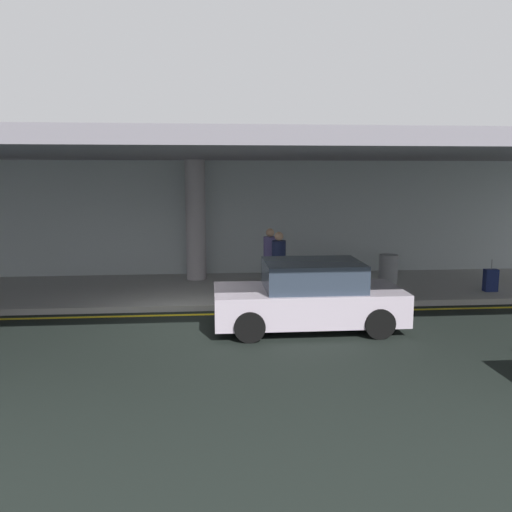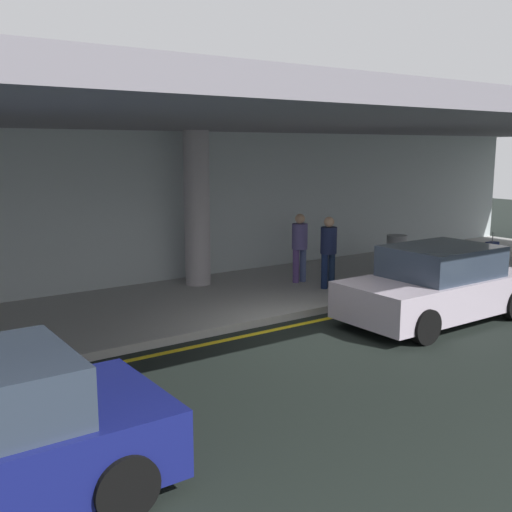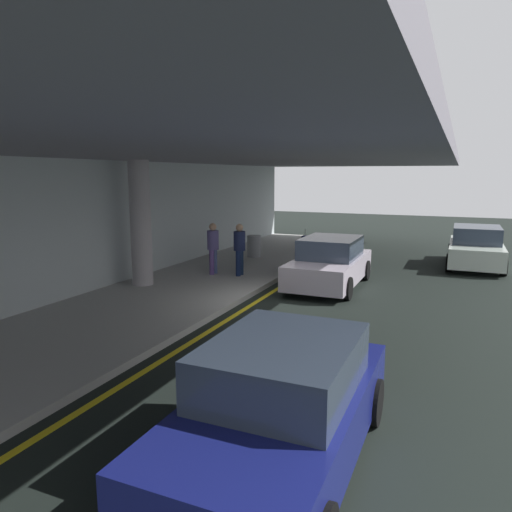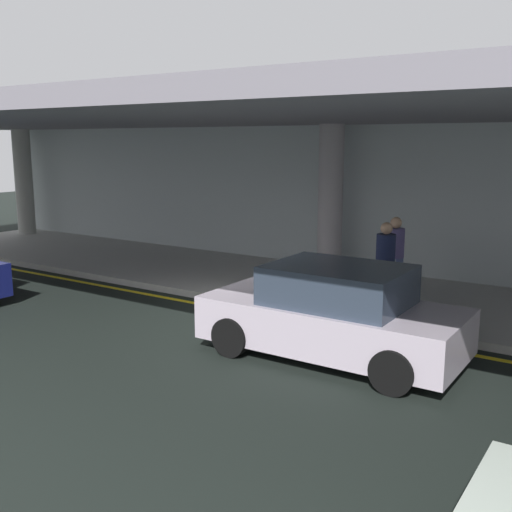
{
  "view_description": "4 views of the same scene",
  "coord_description": "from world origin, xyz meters",
  "px_view_note": "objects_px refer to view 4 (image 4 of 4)",
  "views": [
    {
      "loc": [
        0.43,
        -11.77,
        3.4
      ],
      "look_at": [
        1.61,
        1.67,
        1.27
      ],
      "focal_mm": 36.91,
      "sensor_mm": 36.0,
      "label": 1
    },
    {
      "loc": [
        -7.09,
        -8.17,
        3.4
      ],
      "look_at": [
        0.03,
        1.98,
        1.18
      ],
      "focal_mm": 42.61,
      "sensor_mm": 36.0,
      "label": 2
    },
    {
      "loc": [
        -11.31,
        -4.19,
        3.4
      ],
      "look_at": [
        1.45,
        1.32,
        0.99
      ],
      "focal_mm": 33.18,
      "sensor_mm": 36.0,
      "label": 3
    },
    {
      "loc": [
        6.62,
        -8.99,
        3.4
      ],
      "look_at": [
        -0.51,
        1.83,
        0.93
      ],
      "focal_mm": 42.4,
      "sensor_mm": 36.0,
      "label": 4
    }
  ],
  "objects_px": {
    "car_silver_no2": "(333,314)",
    "support_column_left_mid": "(330,200)",
    "support_column_far_left": "(24,182)",
    "person_waiting_for_ride": "(385,258)",
    "traveler_with_luggage": "(395,251)"
  },
  "relations": [
    {
      "from": "traveler_with_luggage",
      "to": "person_waiting_for_ride",
      "type": "xyz_separation_m",
      "value": [
        0.14,
        -0.89,
        0.0
      ]
    },
    {
      "from": "traveler_with_luggage",
      "to": "support_column_left_mid",
      "type": "bearing_deg",
      "value": -96.93
    },
    {
      "from": "support_column_far_left",
      "to": "person_waiting_for_ride",
      "type": "height_order",
      "value": "support_column_far_left"
    },
    {
      "from": "support_column_far_left",
      "to": "car_silver_no2",
      "type": "relative_size",
      "value": 0.89
    },
    {
      "from": "support_column_far_left",
      "to": "support_column_left_mid",
      "type": "relative_size",
      "value": 1.0
    },
    {
      "from": "support_column_far_left",
      "to": "person_waiting_for_ride",
      "type": "relative_size",
      "value": 2.17
    },
    {
      "from": "car_silver_no2",
      "to": "support_column_left_mid",
      "type": "bearing_deg",
      "value": 118.03
    },
    {
      "from": "car_silver_no2",
      "to": "person_waiting_for_ride",
      "type": "bearing_deg",
      "value": 96.55
    },
    {
      "from": "car_silver_no2",
      "to": "traveler_with_luggage",
      "type": "distance_m",
      "value": 3.84
    },
    {
      "from": "support_column_left_mid",
      "to": "traveler_with_luggage",
      "type": "distance_m",
      "value": 2.62
    },
    {
      "from": "car_silver_no2",
      "to": "person_waiting_for_ride",
      "type": "height_order",
      "value": "person_waiting_for_ride"
    },
    {
      "from": "support_column_far_left",
      "to": "car_silver_no2",
      "type": "bearing_deg",
      "value": -18.98
    },
    {
      "from": "support_column_far_left",
      "to": "person_waiting_for_ride",
      "type": "bearing_deg",
      "value": -8.41
    },
    {
      "from": "support_column_far_left",
      "to": "support_column_left_mid",
      "type": "xyz_separation_m",
      "value": [
        12.0,
        0.0,
        0.0
      ]
    },
    {
      "from": "car_silver_no2",
      "to": "person_waiting_for_ride",
      "type": "relative_size",
      "value": 2.44
    }
  ]
}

